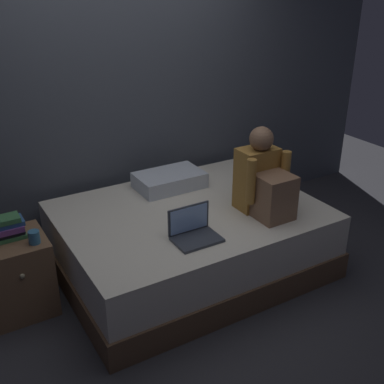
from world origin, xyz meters
name	(u,v)px	position (x,y,z in m)	size (l,w,h in m)	color
ground_plane	(187,294)	(0.00, 0.00, 0.00)	(8.00, 8.00, 0.00)	#2D2D33
wall_back	(114,85)	(0.00, 1.20, 1.35)	(5.60, 0.10, 2.70)	#424751
bed	(190,239)	(0.20, 0.30, 0.26)	(2.00, 1.50, 0.54)	brown
nightstand	(18,275)	(-1.10, 0.47, 0.28)	(0.44, 0.46, 0.56)	brown
person_sitting	(264,181)	(0.67, -0.01, 0.79)	(0.39, 0.44, 0.66)	olive
laptop	(194,231)	(0.00, -0.09, 0.59)	(0.32, 0.23, 0.22)	#333842
pillow	(169,180)	(0.26, 0.75, 0.60)	(0.56, 0.36, 0.13)	silver
book_stack	(7,228)	(-1.11, 0.50, 0.64)	(0.22, 0.16, 0.16)	#387042
mug	(34,237)	(-0.97, 0.35, 0.61)	(0.08, 0.08, 0.09)	teal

